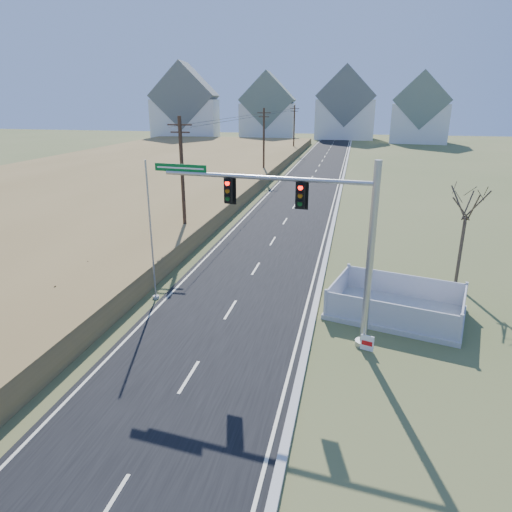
{
  "coord_description": "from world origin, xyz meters",
  "views": [
    {
      "loc": [
        5.66,
        -16.06,
        10.09
      ],
      "look_at": [
        1.56,
        2.91,
        3.4
      ],
      "focal_mm": 32.0,
      "sensor_mm": 36.0,
      "label": 1
    }
  ],
  "objects_px": {
    "flagpole": "(152,246)",
    "traffic_signal_mast": "(324,235)",
    "fence_enclosure": "(396,309)",
    "open_sign": "(367,343)",
    "bare_tree": "(468,201)"
  },
  "relations": [
    {
      "from": "fence_enclosure",
      "to": "open_sign",
      "type": "distance_m",
      "value": 4.1
    },
    {
      "from": "traffic_signal_mast",
      "to": "fence_enclosure",
      "type": "height_order",
      "value": "traffic_signal_mast"
    },
    {
      "from": "traffic_signal_mast",
      "to": "flagpole",
      "type": "height_order",
      "value": "traffic_signal_mast"
    },
    {
      "from": "bare_tree",
      "to": "open_sign",
      "type": "bearing_deg",
      "value": -121.03
    },
    {
      "from": "fence_enclosure",
      "to": "open_sign",
      "type": "relative_size",
      "value": 10.24
    },
    {
      "from": "traffic_signal_mast",
      "to": "flagpole",
      "type": "distance_m",
      "value": 9.42
    },
    {
      "from": "flagpole",
      "to": "open_sign",
      "type": "bearing_deg",
      "value": -15.96
    },
    {
      "from": "traffic_signal_mast",
      "to": "fence_enclosure",
      "type": "xyz_separation_m",
      "value": [
        3.49,
        3.19,
        -4.51
      ]
    },
    {
      "from": "fence_enclosure",
      "to": "bare_tree",
      "type": "height_order",
      "value": "bare_tree"
    },
    {
      "from": "flagpole",
      "to": "traffic_signal_mast",
      "type": "bearing_deg",
      "value": -15.59
    },
    {
      "from": "open_sign",
      "to": "bare_tree",
      "type": "distance_m",
      "value": 10.8
    },
    {
      "from": "traffic_signal_mast",
      "to": "fence_enclosure",
      "type": "relative_size",
      "value": 1.39
    },
    {
      "from": "bare_tree",
      "to": "traffic_signal_mast",
      "type": "bearing_deg",
      "value": -132.56
    },
    {
      "from": "traffic_signal_mast",
      "to": "open_sign",
      "type": "relative_size",
      "value": 14.26
    },
    {
      "from": "traffic_signal_mast",
      "to": "flagpole",
      "type": "bearing_deg",
      "value": 170.84
    }
  ]
}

